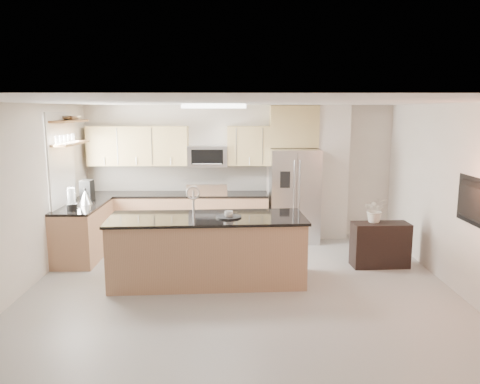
{
  "coord_description": "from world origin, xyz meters",
  "views": [
    {
      "loc": [
        -0.07,
        -5.94,
        2.5
      ],
      "look_at": [
        0.0,
        1.3,
        1.23
      ],
      "focal_mm": 35.0,
      "sensor_mm": 36.0,
      "label": 1
    }
  ],
  "objects_px": {
    "range": "(208,216)",
    "refrigerator": "(294,195)",
    "island": "(208,249)",
    "platter": "(229,217)",
    "coffee_maker": "(87,191)",
    "flower_vase": "(376,204)",
    "cup": "(229,214)",
    "microwave": "(208,156)",
    "credenza": "(380,245)",
    "television": "(472,203)",
    "blender": "(72,201)",
    "bowl": "(71,117)",
    "kettle": "(85,197)"
  },
  "relations": [
    {
      "from": "range",
      "to": "refrigerator",
      "type": "height_order",
      "value": "refrigerator"
    },
    {
      "from": "refrigerator",
      "to": "island",
      "type": "height_order",
      "value": "refrigerator"
    },
    {
      "from": "platter",
      "to": "coffee_maker",
      "type": "distance_m",
      "value": 3.01
    },
    {
      "from": "flower_vase",
      "to": "cup",
      "type": "bearing_deg",
      "value": -161.42
    },
    {
      "from": "coffee_maker",
      "to": "flower_vase",
      "type": "relative_size",
      "value": 0.59
    },
    {
      "from": "microwave",
      "to": "credenza",
      "type": "xyz_separation_m",
      "value": [
        2.87,
        -1.73,
        -1.27
      ]
    },
    {
      "from": "island",
      "to": "television",
      "type": "xyz_separation_m",
      "value": [
        3.39,
        -0.86,
        0.86
      ]
    },
    {
      "from": "credenza",
      "to": "platter",
      "type": "distance_m",
      "value": 2.61
    },
    {
      "from": "blender",
      "to": "credenza",
      "type": "bearing_deg",
      "value": -0.68
    },
    {
      "from": "blender",
      "to": "coffee_maker",
      "type": "distance_m",
      "value": 0.85
    },
    {
      "from": "bowl",
      "to": "refrigerator",
      "type": "bearing_deg",
      "value": 11.48
    },
    {
      "from": "credenza",
      "to": "coffee_maker",
      "type": "xyz_separation_m",
      "value": [
        -4.96,
        0.91,
        0.73
      ]
    },
    {
      "from": "microwave",
      "to": "refrigerator",
      "type": "distance_m",
      "value": 1.82
    },
    {
      "from": "kettle",
      "to": "bowl",
      "type": "bearing_deg",
      "value": 140.55
    },
    {
      "from": "refrigerator",
      "to": "credenza",
      "type": "bearing_deg",
      "value": -52.18
    },
    {
      "from": "blender",
      "to": "bowl",
      "type": "xyz_separation_m",
      "value": [
        -0.18,
        0.71,
        1.3
      ]
    },
    {
      "from": "refrigerator",
      "to": "cup",
      "type": "distance_m",
      "value": 2.6
    },
    {
      "from": "microwave",
      "to": "flower_vase",
      "type": "relative_size",
      "value": 1.24
    },
    {
      "from": "credenza",
      "to": "kettle",
      "type": "relative_size",
      "value": 3.27
    },
    {
      "from": "refrigerator",
      "to": "credenza",
      "type": "xyz_separation_m",
      "value": [
        1.21,
        -1.56,
        -0.53
      ]
    },
    {
      "from": "island",
      "to": "credenza",
      "type": "distance_m",
      "value": 2.83
    },
    {
      "from": "microwave",
      "to": "cup",
      "type": "relative_size",
      "value": 5.92
    },
    {
      "from": "cup",
      "to": "flower_vase",
      "type": "bearing_deg",
      "value": 18.58
    },
    {
      "from": "range",
      "to": "refrigerator",
      "type": "distance_m",
      "value": 1.71
    },
    {
      "from": "blender",
      "to": "microwave",
      "type": "bearing_deg",
      "value": 38.83
    },
    {
      "from": "platter",
      "to": "flower_vase",
      "type": "bearing_deg",
      "value": 18.16
    },
    {
      "from": "refrigerator",
      "to": "island",
      "type": "bearing_deg",
      "value": -124.79
    },
    {
      "from": "credenza",
      "to": "blender",
      "type": "xyz_separation_m",
      "value": [
        -4.94,
        0.06,
        0.72
      ]
    },
    {
      "from": "platter",
      "to": "kettle",
      "type": "relative_size",
      "value": 1.33
    },
    {
      "from": "microwave",
      "to": "bowl",
      "type": "bearing_deg",
      "value": -156.8
    },
    {
      "from": "range",
      "to": "coffee_maker",
      "type": "xyz_separation_m",
      "value": [
        -2.09,
        -0.69,
        0.62
      ]
    },
    {
      "from": "range",
      "to": "bowl",
      "type": "height_order",
      "value": "bowl"
    },
    {
      "from": "range",
      "to": "coffee_maker",
      "type": "height_order",
      "value": "coffee_maker"
    },
    {
      "from": "kettle",
      "to": "flower_vase",
      "type": "xyz_separation_m",
      "value": [
        4.81,
        -0.52,
        -0.02
      ]
    },
    {
      "from": "kettle",
      "to": "island",
      "type": "bearing_deg",
      "value": -29.92
    },
    {
      "from": "microwave",
      "to": "kettle",
      "type": "xyz_separation_m",
      "value": [
        -2.02,
        -1.15,
        -0.59
      ]
    },
    {
      "from": "island",
      "to": "platter",
      "type": "distance_m",
      "value": 0.59
    },
    {
      "from": "microwave",
      "to": "television",
      "type": "distance_m",
      "value": 4.79
    },
    {
      "from": "bowl",
      "to": "coffee_maker",
      "type": "bearing_deg",
      "value": 43.18
    },
    {
      "from": "range",
      "to": "television",
      "type": "distance_m",
      "value": 4.78
    },
    {
      "from": "cup",
      "to": "television",
      "type": "relative_size",
      "value": 0.12
    },
    {
      "from": "island",
      "to": "credenza",
      "type": "xyz_separation_m",
      "value": [
        2.75,
        0.66,
        -0.13
      ]
    },
    {
      "from": "blender",
      "to": "kettle",
      "type": "height_order",
      "value": "blender"
    },
    {
      "from": "island",
      "to": "platter",
      "type": "relative_size",
      "value": 7.91
    },
    {
      "from": "platter",
      "to": "flower_vase",
      "type": "xyz_separation_m",
      "value": [
        2.35,
        0.77,
        0.04
      ]
    },
    {
      "from": "coffee_maker",
      "to": "microwave",
      "type": "bearing_deg",
      "value": 21.35
    },
    {
      "from": "island",
      "to": "flower_vase",
      "type": "xyz_separation_m",
      "value": [
        2.66,
        0.72,
        0.53
      ]
    },
    {
      "from": "refrigerator",
      "to": "platter",
      "type": "relative_size",
      "value": 4.87
    },
    {
      "from": "coffee_maker",
      "to": "bowl",
      "type": "distance_m",
      "value": 1.31
    },
    {
      "from": "television",
      "to": "microwave",
      "type": "bearing_deg",
      "value": 47.25
    }
  ]
}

